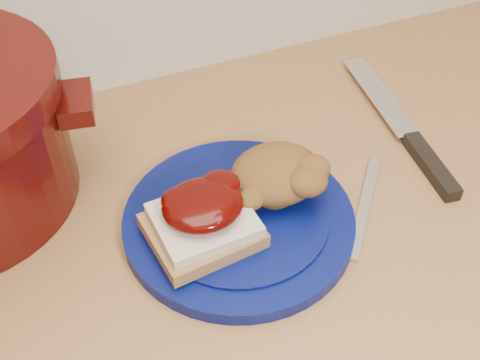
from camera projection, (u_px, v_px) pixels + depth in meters
name	position (u px, v px, depth m)	size (l,w,h in m)	color
plate	(239.00, 221.00, 0.66)	(0.25, 0.25, 0.02)	#050C4B
sandwich	(203.00, 218.00, 0.61)	(0.12, 0.10, 0.05)	olive
stuffing_mound	(276.00, 174.00, 0.66)	(0.10, 0.09, 0.05)	brown
chef_knife	(416.00, 145.00, 0.75)	(0.06, 0.29, 0.02)	black
butter_knife	(365.00, 205.00, 0.68)	(0.16, 0.01, 0.00)	silver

